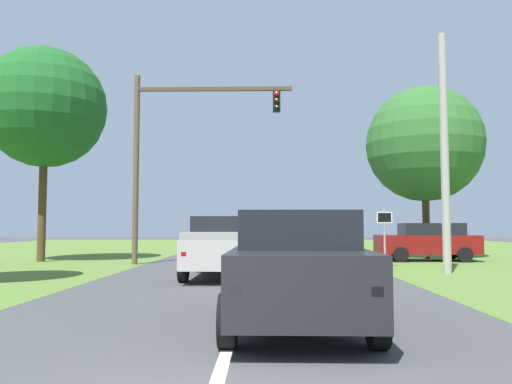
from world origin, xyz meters
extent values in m
plane|color=#424244|center=(0.00, 9.95, 0.00)|extent=(120.00, 120.00, 0.00)
cube|color=black|center=(1.00, 4.15, 0.82)|extent=(2.03, 4.81, 0.91)
cube|color=black|center=(1.01, 4.39, 1.56)|extent=(1.78, 2.99, 0.57)
cube|color=red|center=(0.16, 1.80, 0.86)|extent=(0.14, 0.06, 0.12)
cube|color=red|center=(1.79, 1.78, 0.86)|extent=(0.14, 0.06, 0.12)
cylinder|color=black|center=(0.03, 5.65, 0.36)|extent=(0.25, 0.72, 0.72)
cylinder|color=black|center=(2.01, 5.63, 0.36)|extent=(0.25, 0.72, 0.72)
cylinder|color=black|center=(0.00, 2.68, 0.36)|extent=(0.25, 0.72, 0.72)
cylinder|color=black|center=(1.98, 2.66, 0.36)|extent=(0.25, 0.72, 0.72)
cube|color=#B7B2A8|center=(-0.84, 12.12, 0.82)|extent=(2.05, 5.42, 0.84)
cube|color=black|center=(-0.84, 11.85, 1.57)|extent=(1.78, 2.07, 0.67)
cube|color=#9C978F|center=(-0.86, 10.44, 1.34)|extent=(1.91, 2.07, 0.20)
cube|color=red|center=(-1.68, 9.46, 0.86)|extent=(0.14, 0.06, 0.12)
cube|color=red|center=(-0.05, 9.44, 0.86)|extent=(0.14, 0.06, 0.12)
cylinder|color=black|center=(-1.82, 13.80, 0.40)|extent=(0.25, 0.80, 0.80)
cylinder|color=black|center=(0.17, 13.78, 0.40)|extent=(0.25, 0.80, 0.80)
cylinder|color=black|center=(-1.85, 10.45, 0.40)|extent=(0.25, 0.80, 0.80)
cylinder|color=black|center=(0.14, 10.43, 0.40)|extent=(0.25, 0.80, 0.80)
cylinder|color=brown|center=(-5.00, 17.18, 4.03)|extent=(0.24, 0.24, 8.07)
cube|color=#4C3D2B|center=(-1.68, 17.18, 7.47)|extent=(6.65, 0.16, 0.16)
cube|color=black|center=(0.98, 17.18, 6.92)|extent=(0.32, 0.28, 0.90)
sphere|color=red|center=(0.98, 17.03, 7.22)|extent=(0.22, 0.22, 0.22)
sphere|color=black|center=(0.98, 17.03, 6.92)|extent=(0.22, 0.22, 0.22)
sphere|color=black|center=(0.98, 17.03, 6.62)|extent=(0.22, 0.22, 0.22)
cylinder|color=gray|center=(5.17, 15.85, 1.15)|extent=(0.08, 0.08, 2.30)
cube|color=white|center=(5.17, 15.82, 1.95)|extent=(0.60, 0.03, 0.44)
cube|color=black|center=(5.17, 15.80, 1.95)|extent=(0.52, 0.01, 0.36)
cylinder|color=#4C351E|center=(8.55, 21.42, 1.79)|extent=(0.36, 0.36, 3.57)
sphere|color=#2D6229|center=(8.55, 21.42, 5.75)|extent=(5.82, 5.82, 5.82)
cube|color=maroon|center=(7.94, 19.51, 0.77)|extent=(4.55, 1.92, 0.85)
cube|color=black|center=(8.16, 19.50, 1.47)|extent=(2.74, 1.66, 0.55)
cube|color=red|center=(5.72, 20.30, 0.81)|extent=(0.06, 0.14, 0.12)
cube|color=red|center=(5.69, 18.79, 0.81)|extent=(0.06, 0.14, 0.12)
cylinder|color=black|center=(9.35, 20.40, 0.34)|extent=(0.68, 0.23, 0.68)
cylinder|color=black|center=(9.32, 18.56, 0.34)|extent=(0.68, 0.23, 0.68)
cylinder|color=black|center=(6.55, 20.45, 0.34)|extent=(0.68, 0.23, 0.68)
cylinder|color=black|center=(6.52, 18.61, 0.34)|extent=(0.68, 0.23, 0.68)
cylinder|color=#9E998E|center=(6.62, 13.13, 4.13)|extent=(0.28, 0.28, 8.26)
cylinder|color=#4C351E|center=(-9.67, 18.74, 2.50)|extent=(0.36, 0.36, 5.00)
sphere|color=#1C5822|center=(-9.67, 18.74, 7.08)|extent=(5.54, 5.54, 5.54)
camera|label=1|loc=(0.50, -4.14, 1.62)|focal=35.59mm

